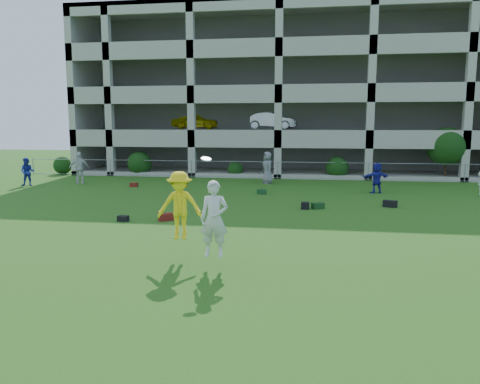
% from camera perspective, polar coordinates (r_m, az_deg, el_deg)
% --- Properties ---
extents(ground, '(100.00, 100.00, 0.00)m').
position_cam_1_polar(ground, '(13.32, -1.51, -7.83)').
color(ground, '#235114').
rests_on(ground, ground).
extents(bystander_a, '(0.97, 0.85, 1.69)m').
position_cam_1_polar(bystander_a, '(30.90, -24.49, 2.24)').
color(bystander_a, '#212F9A').
rests_on(bystander_a, ground).
extents(bystander_b, '(1.27, 0.94, 2.00)m').
position_cam_1_polar(bystander_b, '(30.70, -19.03, 2.79)').
color(bystander_b, silver).
rests_on(bystander_b, ground).
extents(bystander_c, '(1.02, 1.16, 1.99)m').
position_cam_1_polar(bystander_c, '(29.35, 3.38, 2.99)').
color(bystander_c, slate).
rests_on(bystander_c, ground).
extents(bystander_d, '(1.60, 0.99, 1.64)m').
position_cam_1_polar(bystander_d, '(26.27, 16.32, 1.67)').
color(bystander_d, '#222199').
rests_on(bystander_d, ground).
extents(bag_red_a, '(0.62, 0.55, 0.28)m').
position_cam_1_polar(bag_red_a, '(18.29, -9.04, -3.03)').
color(bag_red_a, '#5E1410').
rests_on(bag_red_a, ground).
extents(bag_black_b, '(0.42, 0.29, 0.22)m').
position_cam_1_polar(bag_black_b, '(18.50, -14.06, -3.15)').
color(bag_black_b, black).
rests_on(bag_black_b, ground).
extents(bag_green_c, '(0.60, 0.54, 0.26)m').
position_cam_1_polar(bag_green_c, '(20.90, 9.46, -1.66)').
color(bag_green_c, '#133616').
rests_on(bag_green_c, ground).
extents(crate_d, '(0.36, 0.36, 0.30)m').
position_cam_1_polar(crate_d, '(20.69, 7.95, -1.67)').
color(crate_d, black).
rests_on(crate_d, ground).
extents(bag_black_e, '(0.67, 0.50, 0.30)m').
position_cam_1_polar(bag_black_e, '(22.04, 17.82, -1.38)').
color(bag_black_e, black).
rests_on(bag_black_e, ground).
extents(bag_red_f, '(0.49, 0.34, 0.24)m').
position_cam_1_polar(bag_red_f, '(28.45, -12.82, 0.86)').
color(bag_red_f, '#601B10').
rests_on(bag_red_f, ground).
extents(bag_green_g, '(0.50, 0.30, 0.25)m').
position_cam_1_polar(bag_green_g, '(24.89, 2.66, 0.03)').
color(bag_green_g, '#133519').
rests_on(bag_green_g, ground).
extents(frisbee_contest, '(2.13, 1.44, 2.53)m').
position_cam_1_polar(frisbee_contest, '(12.61, -6.18, -2.09)').
color(frisbee_contest, yellow).
rests_on(frisbee_contest, ground).
extents(parking_garage, '(30.00, 14.00, 12.00)m').
position_cam_1_polar(parking_garage, '(40.42, 5.58, 11.54)').
color(parking_garage, '#9E998C').
rests_on(parking_garage, ground).
extents(fence, '(36.06, 0.06, 1.20)m').
position_cam_1_polar(fence, '(31.82, 4.58, 2.70)').
color(fence, gray).
rests_on(fence, ground).
extents(shrub_row, '(34.38, 2.52, 3.50)m').
position_cam_1_polar(shrub_row, '(32.45, 12.83, 4.22)').
color(shrub_row, '#163D11').
rests_on(shrub_row, ground).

